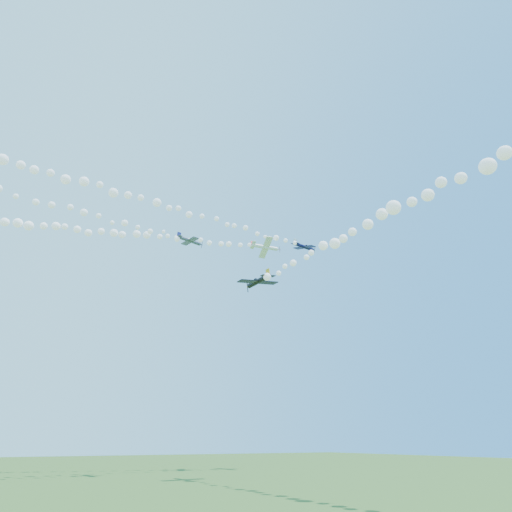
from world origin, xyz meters
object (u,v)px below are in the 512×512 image
plane_white (265,247)px  plane_grey (190,241)px  plane_navy (304,247)px  plane_black (258,281)px

plane_white → plane_grey: (-22.67, -6.27, -6.14)m
plane_navy → plane_black: plane_navy is taller
plane_white → plane_navy: size_ratio=1.07×
plane_white → plane_navy: plane_navy is taller
plane_white → plane_grey: 24.31m
plane_grey → plane_white: bearing=10.8°
plane_black → plane_white: bearing=-37.9°
plane_navy → plane_black: (-23.90, -17.03, -19.34)m
plane_navy → plane_black: 35.15m
plane_navy → plane_grey: 34.05m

